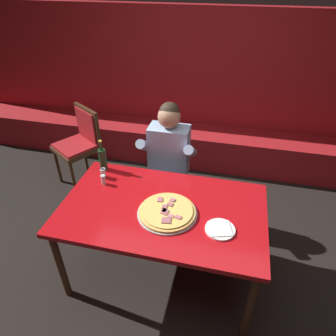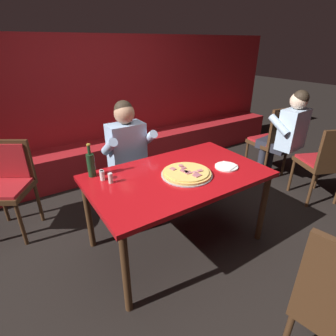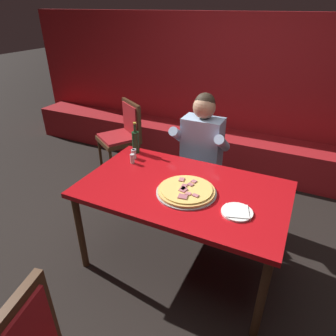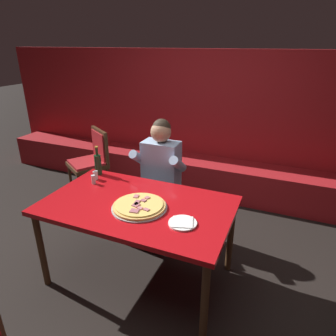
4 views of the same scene
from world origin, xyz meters
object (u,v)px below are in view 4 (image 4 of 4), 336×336
(shaker_oregano, at_px, (96,175))
(shaker_red_pepper_flakes, at_px, (95,176))
(main_dining_table, at_px, (138,211))
(shaker_black_pepper, at_px, (93,180))
(plate_white_paper, at_px, (183,223))
(dining_chair_far_left, at_px, (92,158))
(pizza, at_px, (139,206))
(diner_seated_blue_shirt, at_px, (158,175))
(beer_bottle, at_px, (98,164))

(shaker_oregano, distance_m, shaker_red_pepper_flakes, 0.01)
(main_dining_table, height_order, shaker_black_pepper, shaker_black_pepper)
(plate_white_paper, bearing_deg, shaker_oregano, 159.05)
(shaker_black_pepper, height_order, dining_chair_far_left, dining_chair_far_left)
(pizza, xyz_separation_m, shaker_black_pepper, (-0.60, 0.23, 0.02))
(main_dining_table, relative_size, shaker_black_pepper, 18.03)
(main_dining_table, xyz_separation_m, shaker_red_pepper_flakes, (-0.59, 0.25, 0.11))
(pizza, height_order, plate_white_paper, pizza)
(pizza, relative_size, diner_seated_blue_shirt, 0.35)
(shaker_black_pepper, bearing_deg, plate_white_paper, -16.92)
(main_dining_table, bearing_deg, pizza, -48.34)
(shaker_red_pepper_flakes, relative_size, diner_seated_blue_shirt, 0.07)
(shaker_oregano, distance_m, shaker_black_pepper, 0.10)
(diner_seated_blue_shirt, distance_m, dining_chair_far_left, 1.23)
(shaker_oregano, bearing_deg, beer_bottle, 113.17)
(main_dining_table, bearing_deg, shaker_black_pepper, 162.86)
(dining_chair_far_left, bearing_deg, shaker_oregano, -50.77)
(main_dining_table, xyz_separation_m, plate_white_paper, (0.45, -0.13, 0.08))
(diner_seated_blue_shirt, bearing_deg, beer_bottle, -148.58)
(plate_white_paper, distance_m, beer_bottle, 1.20)
(beer_bottle, height_order, shaker_black_pepper, beer_bottle)
(plate_white_paper, distance_m, dining_chair_far_left, 2.13)
(shaker_oregano, xyz_separation_m, shaker_red_pepper_flakes, (-0.00, -0.01, 0.00))
(shaker_red_pepper_flakes, bearing_deg, shaker_black_pepper, -64.05)
(pizza, distance_m, shaker_red_pepper_flakes, 0.71)
(shaker_black_pepper, bearing_deg, dining_chair_far_left, 127.80)
(shaker_red_pepper_flakes, bearing_deg, dining_chair_far_left, 128.75)
(main_dining_table, height_order, beer_bottle, beer_bottle)
(plate_white_paper, relative_size, beer_bottle, 0.72)
(beer_bottle, bearing_deg, pizza, -32.08)
(main_dining_table, height_order, pizza, pizza)
(beer_bottle, height_order, shaker_oregano, beer_bottle)
(shaker_red_pepper_flakes, distance_m, dining_chair_far_left, 1.12)
(main_dining_table, distance_m, shaker_red_pepper_flakes, 0.65)
(diner_seated_blue_shirt, height_order, dining_chair_far_left, diner_seated_blue_shirt)
(plate_white_paper, relative_size, shaker_oregano, 2.44)
(shaker_black_pepper, relative_size, dining_chair_far_left, 0.09)
(main_dining_table, height_order, plate_white_paper, plate_white_paper)
(pizza, height_order, shaker_red_pepper_flakes, shaker_red_pepper_flakes)
(plate_white_paper, xyz_separation_m, shaker_black_pepper, (-1.00, 0.30, 0.03))
(shaker_black_pepper, distance_m, dining_chair_far_left, 1.20)
(plate_white_paper, distance_m, shaker_black_pepper, 1.05)
(main_dining_table, bearing_deg, dining_chair_far_left, 139.14)
(shaker_oregano, xyz_separation_m, shaker_black_pepper, (0.04, -0.09, 0.00))
(plate_white_paper, relative_size, dining_chair_far_left, 0.22)
(pizza, distance_m, shaker_black_pepper, 0.65)
(plate_white_paper, xyz_separation_m, dining_chair_far_left, (-1.72, 1.24, -0.20))
(dining_chair_far_left, bearing_deg, pizza, -41.19)
(pizza, relative_size, dining_chair_far_left, 0.47)
(plate_white_paper, bearing_deg, dining_chair_far_left, 144.33)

